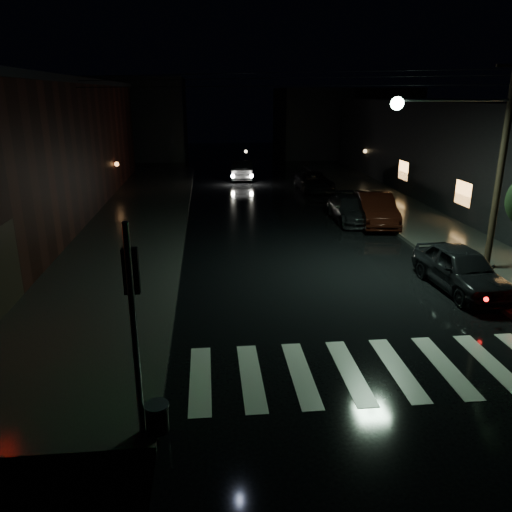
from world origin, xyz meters
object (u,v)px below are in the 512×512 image
object	(u,v)px
parked_car_c	(350,209)
parked_car_d	(314,182)
parked_car_b	(375,209)
parked_car_a	(461,269)
oncoming_car	(242,170)

from	to	relation	value
parked_car_c	parked_car_d	size ratio (longest dim) A/B	0.98
parked_car_b	parked_car_c	xyz separation A→B (m)	(-1.08, 0.73, -0.16)
parked_car_d	parked_car_a	bearing A→B (deg)	-87.58
parked_car_c	oncoming_car	bearing A→B (deg)	107.80
parked_car_a	parked_car_c	world-z (taller)	parked_car_a
parked_car_a	parked_car_d	world-z (taller)	parked_car_a
parked_car_c	parked_car_b	bearing A→B (deg)	-34.23
oncoming_car	parked_car_d	bearing A→B (deg)	135.12
parked_car_a	parked_car_b	bearing A→B (deg)	86.76
parked_car_b	parked_car_d	bearing A→B (deg)	104.05
parked_car_c	parked_car_d	world-z (taller)	parked_car_c
parked_car_b	parked_car_a	bearing A→B (deg)	-82.59
parked_car_d	parked_car_b	bearing A→B (deg)	-84.36
parked_car_c	parked_car_d	bearing A→B (deg)	89.83
parked_car_a	parked_car_c	distance (m)	9.84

